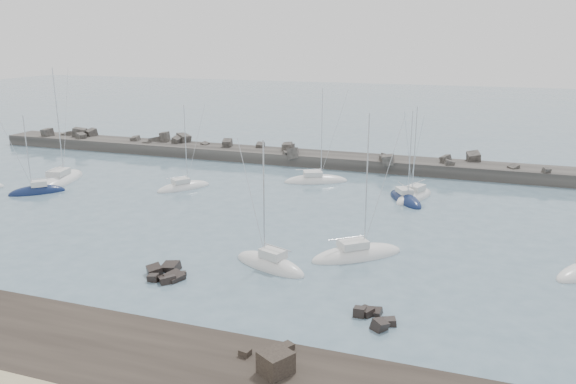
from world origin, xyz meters
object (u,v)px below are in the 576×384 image
Objects in this scene: sailboat_1 at (61,181)px; sailboat_8 at (405,200)px; sailboat_4 at (316,181)px; sailboat_3 at (184,188)px; sailboat_5 at (270,265)px; sailboat_2 at (37,192)px; sailboat_7 at (357,255)px; sailboat_6 at (414,197)px.

sailboat_1 is 48.12m from sailboat_8.
sailboat_4 is at bearing 19.08° from sailboat_1.
sailboat_5 reaches higher than sailboat_3.
sailboat_3 is 18.57m from sailboat_4.
sailboat_5 is at bearing -108.84° from sailboat_8.
sailboat_2 is 37.67m from sailboat_4.
sailboat_4 is 14.37m from sailboat_8.
sailboat_7 reaches higher than sailboat_5.
sailboat_2 is (1.09, -5.87, 0.00)m from sailboat_1.
sailboat_6 reaches higher than sailboat_2.
sailboat_6 is (9.58, 26.74, -0.01)m from sailboat_5.
sailboat_2 is 0.90× the size of sailboat_5.
sailboat_4 is (33.24, 17.74, -0.02)m from sailboat_2.
sailboat_8 is at bearing 71.16° from sailboat_5.
sailboat_2 is 48.21m from sailboat_8.
sailboat_1 is 49.28m from sailboat_6.
sailboat_6 is at bearing 9.34° from sailboat_1.
sailboat_7 is (-2.71, -21.79, -0.01)m from sailboat_6.
sailboat_4 is 1.13× the size of sailboat_5.
sailboat_6 is (30.32, 5.52, 0.02)m from sailboat_3.
sailboat_1 reaches higher than sailboat_4.
sailboat_1 is 1.20× the size of sailboat_4.
sailboat_2 is at bearing -165.06° from sailboat_8.
sailboat_2 is 19.13m from sailboat_3.
sailboat_3 is 0.99× the size of sailboat_8.
sailboat_5 reaches higher than sailboat_2.
sailboat_8 is at bearing -21.70° from sailboat_4.
sailboat_5 is at bearing -109.71° from sailboat_6.
sailboat_1 is at bearing 154.35° from sailboat_5.
sailboat_8 is at bearing 7.83° from sailboat_1.
sailboat_6 is at bearing 82.91° from sailboat_7.
sailboat_5 is 0.98× the size of sailboat_6.
sailboat_5 is at bearing -18.74° from sailboat_2.
sailboat_2 is 0.77× the size of sailboat_7.
sailboat_3 is 29.66m from sailboat_8.
sailboat_4 is at bearing 30.37° from sailboat_3.
sailboat_8 is at bearing -123.37° from sailboat_6.
sailboat_5 is at bearing -25.65° from sailboat_1.
sailboat_8 is (-0.95, -1.44, -0.01)m from sailboat_6.
sailboat_1 reaches higher than sailboat_6.
sailboat_5 is 0.86× the size of sailboat_7.
sailboat_1 reaches higher than sailboat_3.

